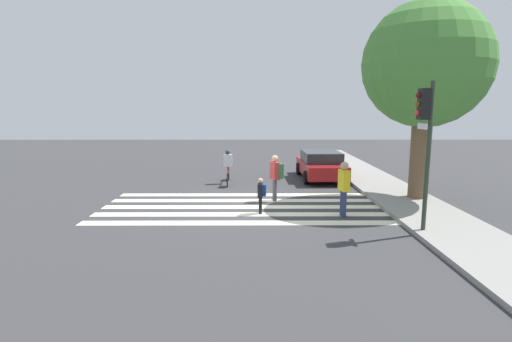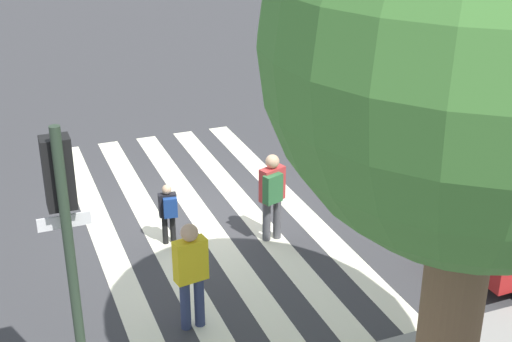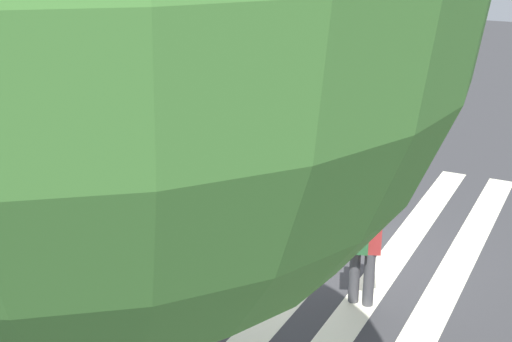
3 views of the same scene
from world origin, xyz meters
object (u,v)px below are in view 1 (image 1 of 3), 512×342
object	(u,v)px
cyclist_far_lane	(228,165)
car_parked_dark_suv	(321,165)
pedestrian_adult_yellow_jacket	(261,193)
pedestrian_child_with_backpack	(276,174)
street_tree	(426,66)
traffic_light	(425,129)
pedestrian_adult_tall_backpack	(344,186)

from	to	relation	value
cyclist_far_lane	car_parked_dark_suv	size ratio (longest dim) A/B	0.53
pedestrian_adult_yellow_jacket	pedestrian_child_with_backpack	size ratio (longest dim) A/B	0.69
street_tree	car_parked_dark_suv	distance (m)	7.08
pedestrian_child_with_backpack	car_parked_dark_suv	bearing A→B (deg)	-47.65
traffic_light	car_parked_dark_suv	xyz separation A→B (m)	(-8.84, -1.34, -2.29)
pedestrian_child_with_backpack	cyclist_far_lane	size ratio (longest dim) A/B	0.76
pedestrian_child_with_backpack	car_parked_dark_suv	distance (m)	5.34
pedestrian_adult_tall_backpack	car_parked_dark_suv	world-z (taller)	pedestrian_adult_tall_backpack
pedestrian_child_with_backpack	car_parked_dark_suv	size ratio (longest dim) A/B	0.40
traffic_light	cyclist_far_lane	xyz separation A→B (m)	(-7.68, -5.93, -2.14)
pedestrian_adult_yellow_jacket	cyclist_far_lane	world-z (taller)	cyclist_far_lane
car_parked_dark_suv	cyclist_far_lane	bearing A→B (deg)	-77.02
pedestrian_adult_tall_backpack	traffic_light	bearing A→B (deg)	33.16
pedestrian_adult_yellow_jacket	street_tree	bearing A→B (deg)	-65.64
pedestrian_adult_tall_backpack	pedestrian_adult_yellow_jacket	xyz separation A→B (m)	(-0.36, -2.71, -0.31)
traffic_light	pedestrian_adult_tall_backpack	xyz separation A→B (m)	(-1.91, -1.74, -1.97)
pedestrian_adult_tall_backpack	pedestrian_adult_yellow_jacket	world-z (taller)	pedestrian_adult_tall_backpack
car_parked_dark_suv	pedestrian_child_with_backpack	bearing A→B (deg)	-29.43
traffic_light	pedestrian_child_with_backpack	world-z (taller)	traffic_light
street_tree	pedestrian_child_with_backpack	distance (m)	6.83
traffic_light	pedestrian_adult_tall_backpack	bearing A→B (deg)	-137.69
street_tree	pedestrian_adult_tall_backpack	distance (m)	5.73
pedestrian_adult_tall_backpack	cyclist_far_lane	size ratio (longest dim) A/B	0.78
traffic_light	street_tree	bearing A→B (deg)	158.29
cyclist_far_lane	pedestrian_adult_tall_backpack	bearing A→B (deg)	34.58
traffic_light	car_parked_dark_suv	bearing A→B (deg)	-171.39
street_tree	pedestrian_child_with_backpack	bearing A→B (deg)	-90.18
cyclist_far_lane	car_parked_dark_suv	xyz separation A→B (m)	(-1.16, 4.59, -0.14)
pedestrian_child_with_backpack	car_parked_dark_suv	world-z (taller)	pedestrian_child_with_backpack
street_tree	pedestrian_adult_tall_backpack	world-z (taller)	street_tree
pedestrian_child_with_backpack	traffic_light	bearing A→B (deg)	-156.56
pedestrian_adult_yellow_jacket	car_parked_dark_suv	size ratio (longest dim) A/B	0.28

